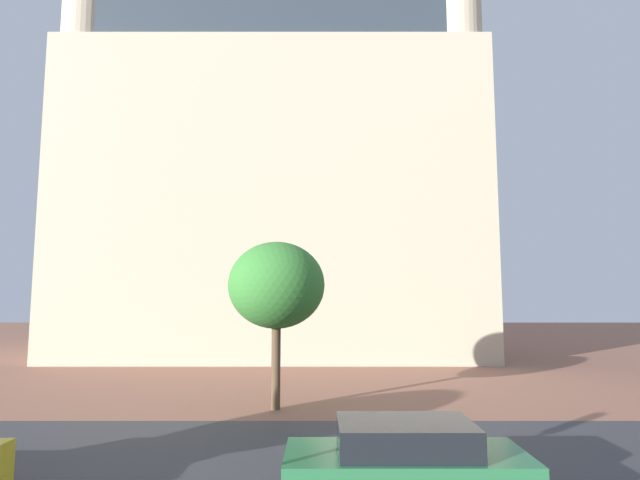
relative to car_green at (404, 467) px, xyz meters
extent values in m
plane|color=#93604C|center=(-1.07, 2.02, -0.73)|extent=(120.00, 120.00, 0.00)
cube|color=#38383D|center=(-1.07, 1.96, -0.73)|extent=(120.00, 8.90, 0.00)
cube|color=beige|center=(-4.39, 23.80, 8.62)|extent=(25.34, 11.35, 18.70)
cube|color=#2D3842|center=(-4.39, 23.80, 19.16)|extent=(23.31, 10.44, 2.40)
cube|color=beige|center=(-6.90, 23.80, 15.25)|extent=(4.50, 4.50, 31.96)
cylinder|color=beige|center=(-15.56, 19.63, 10.22)|extent=(2.80, 2.80, 21.90)
cylinder|color=beige|center=(6.78, 19.63, 10.69)|extent=(2.80, 2.80, 22.85)
cube|color=#287042|center=(0.00, 0.00, -0.14)|extent=(4.27, 1.82, 0.83)
cube|color=black|center=(0.00, 0.00, 0.53)|extent=(2.39, 1.60, 0.52)
cylinder|color=black|center=(-1.41, 0.91, -0.41)|extent=(0.64, 0.22, 0.64)
cylinder|color=black|center=(1.41, 0.91, -0.41)|extent=(0.64, 0.22, 0.64)
cylinder|color=brown|center=(-2.99, 7.97, 0.67)|extent=(0.31, 0.31, 2.80)
ellipsoid|color=#387F33|center=(-2.99, 7.97, 3.37)|extent=(3.27, 3.27, 2.94)
camera|label=1|loc=(-1.52, -9.36, 3.02)|focal=28.55mm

